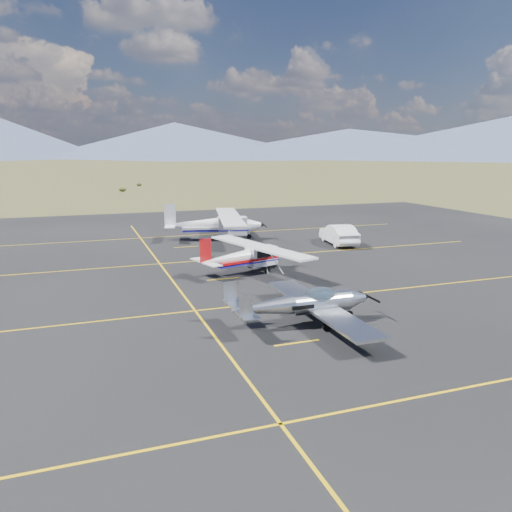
{
  "coord_description": "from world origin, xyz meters",
  "views": [
    {
      "loc": [
        -11.05,
        -21.05,
        7.74
      ],
      "look_at": [
        -1.34,
        6.16,
        1.6
      ],
      "focal_mm": 35.0,
      "sensor_mm": 36.0,
      "label": 1
    }
  ],
  "objects": [
    {
      "name": "aircraft_plain",
      "position": [
        0.16,
        20.98,
        1.43
      ],
      "size": [
        8.08,
        12.72,
        3.22
      ],
      "rotation": [
        0.0,
        0.0,
        -0.22
      ],
      "color": "white",
      "rests_on": "apron"
    },
    {
      "name": "sedan",
      "position": [
        9.34,
        15.43,
        0.86
      ],
      "size": [
        2.5,
        5.33,
        1.69
      ],
      "primitive_type": "imported",
      "rotation": [
        0.0,
        0.0,
        3.0
      ],
      "color": "white",
      "rests_on": "apron"
    },
    {
      "name": "aircraft_cessna",
      "position": [
        -1.08,
        8.65,
        1.11
      ],
      "size": [
        6.62,
        9.84,
        2.51
      ],
      "rotation": [
        0.0,
        0.0,
        0.28
      ],
      "color": "white",
      "rests_on": "apron"
    },
    {
      "name": "aircraft_low_wing",
      "position": [
        -1.69,
        -1.49,
        0.95
      ],
      "size": [
        6.49,
        9.09,
        1.99
      ],
      "rotation": [
        0.0,
        0.0,
        0.0
      ],
      "color": "#BABCC1",
      "rests_on": "apron"
    },
    {
      "name": "ground",
      "position": [
        0.0,
        0.0,
        0.0
      ],
      "size": [
        1600.0,
        1600.0,
        0.0
      ],
      "primitive_type": "plane",
      "color": "#383D1C",
      "rests_on": "ground"
    },
    {
      "name": "apron",
      "position": [
        0.0,
        7.0,
        0.0
      ],
      "size": [
        72.0,
        72.0,
        0.02
      ],
      "primitive_type": "cube",
      "color": "black",
      "rests_on": "ground"
    }
  ]
}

